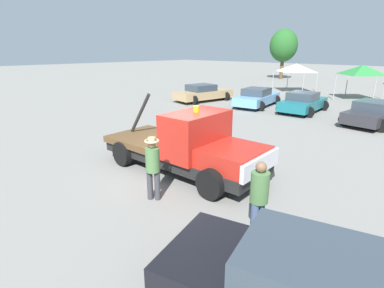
{
  "coord_description": "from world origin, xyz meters",
  "views": [
    {
      "loc": [
        6.97,
        -6.71,
        4.01
      ],
      "look_at": [
        0.5,
        0.0,
        1.05
      ],
      "focal_mm": 28.0,
      "sensor_mm": 36.0,
      "label": 1
    }
  ],
  "objects_px": {
    "person_at_hood": "(153,164)",
    "parked_car_charcoal": "(374,113)",
    "canopy_tent_white": "(296,68)",
    "parked_car_tan": "(203,93)",
    "tow_truck": "(190,147)",
    "parked_car_teal": "(303,102)",
    "tree_left": "(284,46)",
    "person_near_truck": "(259,195)",
    "parked_car_skyblue": "(257,98)",
    "canopy_tent_green": "(362,70)"
  },
  "relations": [
    {
      "from": "tow_truck",
      "to": "tree_left",
      "type": "bearing_deg",
      "value": 109.75
    },
    {
      "from": "parked_car_tan",
      "to": "canopy_tent_green",
      "type": "bearing_deg",
      "value": -33.89
    },
    {
      "from": "parked_car_skyblue",
      "to": "canopy_tent_white",
      "type": "bearing_deg",
      "value": 0.3
    },
    {
      "from": "tow_truck",
      "to": "tree_left",
      "type": "xyz_separation_m",
      "value": [
        -14.18,
        32.84,
        3.55
      ]
    },
    {
      "from": "parked_car_tan",
      "to": "canopy_tent_white",
      "type": "bearing_deg",
      "value": -5.5
    },
    {
      "from": "canopy_tent_white",
      "to": "parked_car_skyblue",
      "type": "bearing_deg",
      "value": -79.8
    },
    {
      "from": "parked_car_charcoal",
      "to": "canopy_tent_green",
      "type": "bearing_deg",
      "value": 25.99
    },
    {
      "from": "parked_car_skyblue",
      "to": "canopy_tent_green",
      "type": "height_order",
      "value": "canopy_tent_green"
    },
    {
      "from": "tree_left",
      "to": "tow_truck",
      "type": "bearing_deg",
      "value": -66.65
    },
    {
      "from": "parked_car_tan",
      "to": "parked_car_charcoal",
      "type": "relative_size",
      "value": 1.09
    },
    {
      "from": "parked_car_charcoal",
      "to": "canopy_tent_white",
      "type": "distance_m",
      "value": 13.67
    },
    {
      "from": "parked_car_tan",
      "to": "parked_car_skyblue",
      "type": "height_order",
      "value": "same"
    },
    {
      "from": "canopy_tent_green",
      "to": "tree_left",
      "type": "relative_size",
      "value": 0.45
    },
    {
      "from": "person_near_truck",
      "to": "tree_left",
      "type": "height_order",
      "value": "tree_left"
    },
    {
      "from": "person_at_hood",
      "to": "canopy_tent_green",
      "type": "distance_m",
      "value": 22.86
    },
    {
      "from": "person_at_hood",
      "to": "parked_car_teal",
      "type": "xyz_separation_m",
      "value": [
        -2.37,
        14.58,
        -0.41
      ]
    },
    {
      "from": "parked_car_tan",
      "to": "parked_car_charcoal",
      "type": "distance_m",
      "value": 12.11
    },
    {
      "from": "parked_car_tan",
      "to": "parked_car_skyblue",
      "type": "relative_size",
      "value": 1.05
    },
    {
      "from": "tree_left",
      "to": "parked_car_tan",
      "type": "bearing_deg",
      "value": -77.83
    },
    {
      "from": "parked_car_skyblue",
      "to": "parked_car_teal",
      "type": "distance_m",
      "value": 3.36
    },
    {
      "from": "parked_car_charcoal",
      "to": "tree_left",
      "type": "xyz_separation_m",
      "value": [
        -16.75,
        20.92,
        3.82
      ]
    },
    {
      "from": "parked_car_tan",
      "to": "tow_truck",
      "type": "bearing_deg",
      "value": -130.71
    },
    {
      "from": "tow_truck",
      "to": "parked_car_charcoal",
      "type": "distance_m",
      "value": 12.19
    },
    {
      "from": "person_at_hood",
      "to": "tow_truck",
      "type": "bearing_deg",
      "value": 161.26
    },
    {
      "from": "tow_truck",
      "to": "canopy_tent_green",
      "type": "relative_size",
      "value": 2.05
    },
    {
      "from": "parked_car_tan",
      "to": "canopy_tent_white",
      "type": "relative_size",
      "value": 1.61
    },
    {
      "from": "tree_left",
      "to": "person_at_hood",
      "type": "bearing_deg",
      "value": -67.02
    },
    {
      "from": "person_near_truck",
      "to": "parked_car_skyblue",
      "type": "xyz_separation_m",
      "value": [
        -8.74,
        13.82,
        -0.38
      ]
    },
    {
      "from": "tow_truck",
      "to": "parked_car_charcoal",
      "type": "xyz_separation_m",
      "value": [
        2.57,
        11.92,
        -0.27
      ]
    },
    {
      "from": "parked_car_teal",
      "to": "parked_car_tan",
      "type": "bearing_deg",
      "value": 94.88
    },
    {
      "from": "canopy_tent_green",
      "to": "parked_car_teal",
      "type": "bearing_deg",
      "value": -97.24
    },
    {
      "from": "parked_car_teal",
      "to": "person_at_hood",
      "type": "bearing_deg",
      "value": -175.15
    },
    {
      "from": "person_near_truck",
      "to": "parked_car_teal",
      "type": "relative_size",
      "value": 0.41
    },
    {
      "from": "canopy_tent_white",
      "to": "person_near_truck",
      "type": "bearing_deg",
      "value": -65.86
    },
    {
      "from": "parked_car_teal",
      "to": "canopy_tent_white",
      "type": "height_order",
      "value": "canopy_tent_white"
    },
    {
      "from": "tow_truck",
      "to": "parked_car_teal",
      "type": "relative_size",
      "value": 1.39
    },
    {
      "from": "tow_truck",
      "to": "person_at_hood",
      "type": "height_order",
      "value": "tow_truck"
    },
    {
      "from": "tow_truck",
      "to": "canopy_tent_white",
      "type": "distance_m",
      "value": 22.81
    },
    {
      "from": "person_near_truck",
      "to": "parked_car_skyblue",
      "type": "height_order",
      "value": "person_near_truck"
    },
    {
      "from": "canopy_tent_white",
      "to": "parked_car_teal",
      "type": "bearing_deg",
      "value": -61.21
    },
    {
      "from": "parked_car_tan",
      "to": "parked_car_teal",
      "type": "xyz_separation_m",
      "value": [
        7.77,
        1.27,
        -0.0
      ]
    },
    {
      "from": "tow_truck",
      "to": "parked_car_skyblue",
      "type": "height_order",
      "value": "tow_truck"
    },
    {
      "from": "parked_car_teal",
      "to": "parked_car_charcoal",
      "type": "xyz_separation_m",
      "value": [
        4.32,
        -0.62,
        0.0
      ]
    },
    {
      "from": "person_at_hood",
      "to": "canopy_tent_green",
      "type": "bearing_deg",
      "value": 147.87
    },
    {
      "from": "person_at_hood",
      "to": "parked_car_charcoal",
      "type": "bearing_deg",
      "value": 136.58
    },
    {
      "from": "person_at_hood",
      "to": "canopy_tent_white",
      "type": "bearing_deg",
      "value": 161.87
    },
    {
      "from": "parked_car_tan",
      "to": "tree_left",
      "type": "bearing_deg",
      "value": 21.23
    },
    {
      "from": "tow_truck",
      "to": "parked_car_tan",
      "type": "distance_m",
      "value": 14.76
    },
    {
      "from": "tow_truck",
      "to": "parked_car_charcoal",
      "type": "relative_size",
      "value": 1.32
    },
    {
      "from": "parked_car_tan",
      "to": "parked_car_charcoal",
      "type": "bearing_deg",
      "value": -77.85
    }
  ]
}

